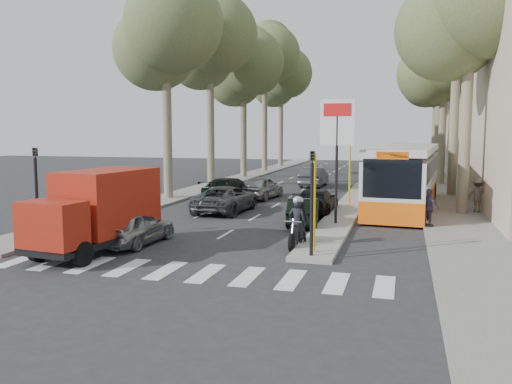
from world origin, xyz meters
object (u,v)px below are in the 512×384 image
(dark_hatchback, at_px, (304,212))
(red_truck, at_px, (98,209))
(motorcycle, at_px, (298,223))
(silver_hatchback, at_px, (135,227))
(city_bus, at_px, (405,175))

(dark_hatchback, distance_m, red_truck, 9.40)
(motorcycle, bearing_deg, silver_hatchback, -164.60)
(red_truck, distance_m, city_bus, 17.35)
(dark_hatchback, bearing_deg, city_bus, -130.61)
(silver_hatchback, distance_m, dark_hatchback, 7.87)
(silver_hatchback, distance_m, city_bus, 15.89)
(red_truck, bearing_deg, city_bus, 60.36)
(silver_hatchback, relative_size, red_truck, 0.70)
(dark_hatchback, distance_m, motorcycle, 4.48)
(dark_hatchback, bearing_deg, silver_hatchback, 40.32)
(silver_hatchback, bearing_deg, motorcycle, -163.62)
(silver_hatchback, relative_size, motorcycle, 1.77)
(silver_hatchback, xyz_separation_m, red_truck, (-0.68, -1.38, 0.84))
(dark_hatchback, height_order, motorcycle, motorcycle)
(dark_hatchback, bearing_deg, red_truck, 42.92)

